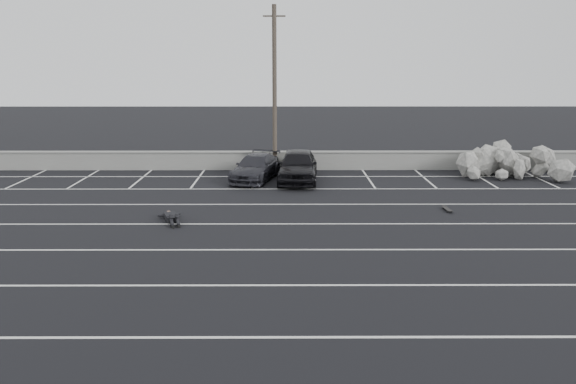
{
  "coord_description": "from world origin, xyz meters",
  "views": [
    {
      "loc": [
        -0.35,
        -17.5,
        6.04
      ],
      "look_at": [
        -0.27,
        4.07,
        1.0
      ],
      "focal_mm": 35.0,
      "sensor_mm": 36.0,
      "label": 1
    }
  ],
  "objects_px": {
    "car_left": "(298,166)",
    "utility_pole": "(275,90)",
    "skateboard": "(447,209)",
    "trash_bin": "(472,163)",
    "riprap_pile": "(505,167)",
    "car_right": "(256,168)",
    "person": "(171,214)"
  },
  "relations": [
    {
      "from": "utility_pole",
      "to": "car_right",
      "type": "bearing_deg",
      "value": -115.48
    },
    {
      "from": "utility_pole",
      "to": "trash_bin",
      "type": "bearing_deg",
      "value": 2.06
    },
    {
      "from": "utility_pole",
      "to": "person",
      "type": "height_order",
      "value": "utility_pole"
    },
    {
      "from": "car_right",
      "to": "trash_bin",
      "type": "distance_m",
      "value": 12.31
    },
    {
      "from": "utility_pole",
      "to": "riprap_pile",
      "type": "relative_size",
      "value": 1.41
    },
    {
      "from": "utility_pole",
      "to": "riprap_pile",
      "type": "height_order",
      "value": "utility_pole"
    },
    {
      "from": "utility_pole",
      "to": "skateboard",
      "type": "relative_size",
      "value": 11.6
    },
    {
      "from": "car_left",
      "to": "utility_pole",
      "type": "xyz_separation_m",
      "value": [
        -1.22,
        2.4,
        3.7
      ]
    },
    {
      "from": "car_left",
      "to": "utility_pole",
      "type": "bearing_deg",
      "value": 120.41
    },
    {
      "from": "car_left",
      "to": "skateboard",
      "type": "relative_size",
      "value": 6.28
    },
    {
      "from": "car_right",
      "to": "riprap_pile",
      "type": "height_order",
      "value": "riprap_pile"
    },
    {
      "from": "riprap_pile",
      "to": "person",
      "type": "distance_m",
      "value": 18.33
    },
    {
      "from": "car_left",
      "to": "skateboard",
      "type": "bearing_deg",
      "value": -40.68
    },
    {
      "from": "utility_pole",
      "to": "skateboard",
      "type": "bearing_deg",
      "value": -48.72
    },
    {
      "from": "person",
      "to": "skateboard",
      "type": "bearing_deg",
      "value": -13.83
    },
    {
      "from": "utility_pole",
      "to": "trash_bin",
      "type": "relative_size",
      "value": 10.19
    },
    {
      "from": "trash_bin",
      "to": "person",
      "type": "xyz_separation_m",
      "value": [
        -15.0,
        -9.99,
        -0.21
      ]
    },
    {
      "from": "car_left",
      "to": "skateboard",
      "type": "height_order",
      "value": "car_left"
    },
    {
      "from": "car_right",
      "to": "skateboard",
      "type": "height_order",
      "value": "car_right"
    },
    {
      "from": "utility_pole",
      "to": "trash_bin",
      "type": "xyz_separation_m",
      "value": [
        11.1,
        0.4,
        -4.08
      ]
    },
    {
      "from": "car_right",
      "to": "skateboard",
      "type": "distance_m",
      "value": 10.39
    },
    {
      "from": "car_left",
      "to": "skateboard",
      "type": "xyz_separation_m",
      "value": [
        6.07,
        -5.9,
        -0.75
      ]
    },
    {
      "from": "trash_bin",
      "to": "person",
      "type": "relative_size",
      "value": 0.35
    },
    {
      "from": "trash_bin",
      "to": "skateboard",
      "type": "height_order",
      "value": "trash_bin"
    },
    {
      "from": "car_right",
      "to": "person",
      "type": "height_order",
      "value": "car_right"
    },
    {
      "from": "car_left",
      "to": "car_right",
      "type": "bearing_deg",
      "value": 173.88
    },
    {
      "from": "trash_bin",
      "to": "skateboard",
      "type": "bearing_deg",
      "value": -113.64
    },
    {
      "from": "person",
      "to": "skateboard",
      "type": "xyz_separation_m",
      "value": [
        11.19,
        1.29,
        -0.16
      ]
    },
    {
      "from": "skateboard",
      "to": "car_left",
      "type": "bearing_deg",
      "value": 132.18
    },
    {
      "from": "car_right",
      "to": "riprap_pile",
      "type": "relative_size",
      "value": 0.71
    },
    {
      "from": "car_left",
      "to": "car_right",
      "type": "distance_m",
      "value": 2.22
    },
    {
      "from": "trash_bin",
      "to": "car_right",
      "type": "bearing_deg",
      "value": -168.61
    }
  ]
}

